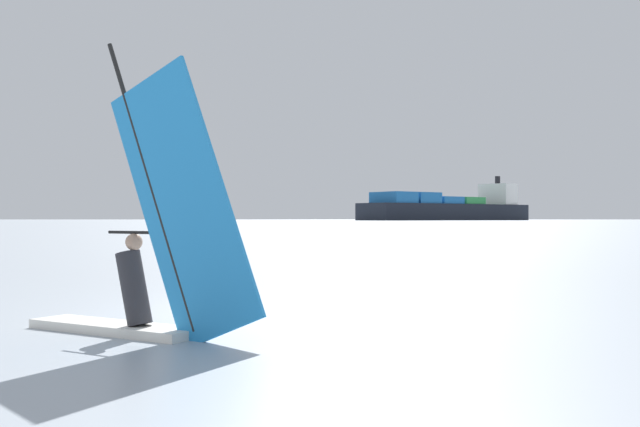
# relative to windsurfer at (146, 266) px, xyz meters

# --- Properties ---
(ground_plane) EXTENTS (4000.00, 4000.00, 0.00)m
(ground_plane) POSITION_rel_windsurfer_xyz_m (1.62, 2.67, -0.89)
(ground_plane) COLOR #9EA8B2
(windsurfer) EXTENTS (3.37, 2.25, 3.94)m
(windsurfer) POSITION_rel_windsurfer_xyz_m (0.00, 0.00, 0.00)
(windsurfer) COLOR white
(windsurfer) RESTS_ON ground_plane
(cargo_ship) EXTENTS (138.08, 115.24, 34.36)m
(cargo_ship) POSITION_rel_windsurfer_xyz_m (95.90, 550.60, 8.13)
(cargo_ship) COLOR black
(cargo_ship) RESTS_ON ground_plane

